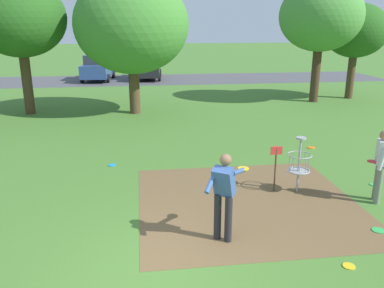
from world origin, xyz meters
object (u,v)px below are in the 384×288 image
object	(u,v)px
frisbee_far_right	(349,266)
tree_mid_left	(19,18)
tree_near_left	(356,31)
tree_near_right	(132,25)
disc_golf_basket	(296,163)
frisbee_far_left	(374,185)
player_foreground_watching	(381,162)
frisbee_scattered_a	(378,230)
parked_car_center_left	(147,66)
tree_mid_center	(321,16)
frisbee_near_basket	(112,165)
frisbee_mid_grass	(311,148)
parked_car_leftmost	(98,67)
player_throwing	(224,192)

from	to	relation	value
frisbee_far_right	tree_mid_left	world-z (taller)	tree_mid_left
tree_near_left	tree_near_right	xyz separation A→B (m)	(-11.71, -2.30, 0.32)
disc_golf_basket	frisbee_far_left	bearing A→B (deg)	2.84
player_foreground_watching	frisbee_far_left	size ratio (longest dim) A/B	7.40
player_foreground_watching	frisbee_scattered_a	world-z (taller)	player_foreground_watching
frisbee_scattered_a	tree_near_left	world-z (taller)	tree_near_left
frisbee_far_right	parked_car_center_left	distance (m)	24.57
tree_mid_center	parked_car_center_left	distance (m)	13.67
player_foreground_watching	parked_car_center_left	world-z (taller)	parked_car_center_left
frisbee_near_basket	frisbee_far_right	distance (m)	7.07
player_foreground_watching	frisbee_far_left	world-z (taller)	player_foreground_watching
frisbee_near_basket	frisbee_mid_grass	bearing A→B (deg)	7.46
frisbee_mid_grass	tree_near_left	world-z (taller)	tree_near_left
player_foreground_watching	parked_car_leftmost	distance (m)	23.36
frisbee_far_right	player_foreground_watching	bearing A→B (deg)	50.78
frisbee_mid_grass	tree_near_right	distance (m)	9.34
player_throwing	tree_near_left	world-z (taller)	tree_near_left
player_throwing	frisbee_far_left	distance (m)	4.97
disc_golf_basket	frisbee_mid_grass	distance (m)	3.90
frisbee_near_basket	frisbee_scattered_a	size ratio (longest dim) A/B	0.92
frisbee_far_left	tree_mid_center	world-z (taller)	tree_mid_center
disc_golf_basket	tree_mid_left	distance (m)	13.74
frisbee_far_left	parked_car_leftmost	size ratio (longest dim) A/B	0.05
frisbee_far_right	tree_near_right	world-z (taller)	tree_near_right
frisbee_scattered_a	tree_mid_left	bearing A→B (deg)	128.48
player_throwing	tree_near_left	size ratio (longest dim) A/B	0.34
tree_near_right	frisbee_mid_grass	bearing A→B (deg)	-46.65
disc_golf_basket	parked_car_center_left	distance (m)	21.48
frisbee_far_right	frisbee_scattered_a	bearing A→B (deg)	41.64
player_foreground_watching	frisbee_far_right	bearing A→B (deg)	-129.22
tree_near_right	parked_car_center_left	size ratio (longest dim) A/B	1.39
frisbee_mid_grass	tree_mid_left	xyz separation A→B (m)	(-10.61, 6.74, 4.17)
frisbee_near_basket	player_foreground_watching	bearing A→B (deg)	-27.78
frisbee_mid_grass	tree_mid_center	xyz separation A→B (m)	(3.52, 7.78, 4.30)
player_throwing	tree_mid_left	xyz separation A→B (m)	(-6.50, 12.04, 3.20)
frisbee_far_left	frisbee_scattered_a	world-z (taller)	same
frisbee_mid_grass	frisbee_scattered_a	xyz separation A→B (m)	(-0.97, -5.40, 0.00)
disc_golf_basket	frisbee_scattered_a	world-z (taller)	disc_golf_basket
player_throwing	frisbee_far_right	world-z (taller)	player_throwing
tree_mid_left	parked_car_leftmost	size ratio (longest dim) A/B	1.36
player_throwing	tree_near_left	distance (m)	17.22
player_throwing	player_foreground_watching	bearing A→B (deg)	17.06
frisbee_mid_grass	tree_near_right	xyz separation A→B (m)	(-5.83, 6.18, 3.89)
frisbee_far_right	parked_car_leftmost	xyz separation A→B (m)	(-6.39, 24.18, 0.91)
player_foreground_watching	frisbee_mid_grass	bearing A→B (deg)	86.45
player_foreground_watching	tree_near_left	bearing A→B (deg)	64.02
frisbee_scattered_a	parked_car_center_left	distance (m)	23.69
player_throwing	frisbee_far_right	bearing A→B (deg)	-30.75
frisbee_far_right	parked_car_center_left	size ratio (longest dim) A/B	0.05
frisbee_far_right	frisbee_scattered_a	world-z (taller)	same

